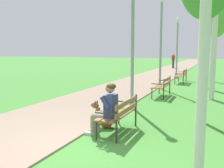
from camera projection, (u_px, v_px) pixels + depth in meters
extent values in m
plane|color=#478E38|center=(68.00, 148.00, 5.29)|extent=(120.00, 120.00, 0.00)
cube|color=gray|center=(174.00, 68.00, 27.90)|extent=(3.27, 60.00, 0.04)
cube|color=olive|center=(110.00, 114.00, 6.30)|extent=(0.14, 1.50, 0.04)
cube|color=olive|center=(116.00, 114.00, 6.23)|extent=(0.14, 1.50, 0.04)
cube|color=olive|center=(123.00, 115.00, 6.17)|extent=(0.14, 1.50, 0.04)
cube|color=olive|center=(127.00, 110.00, 6.11)|extent=(0.04, 1.50, 0.11)
cube|color=olive|center=(127.00, 102.00, 6.08)|extent=(0.04, 1.50, 0.11)
cylinder|color=#2D2B28|center=(119.00, 116.00, 6.97)|extent=(0.04, 0.04, 0.45)
cylinder|color=#2D2B28|center=(136.00, 110.00, 6.76)|extent=(0.04, 0.04, 0.85)
cube|color=#2D2B28|center=(126.00, 102.00, 6.84)|extent=(0.45, 0.04, 0.03)
cylinder|color=#2D2B28|center=(96.00, 130.00, 5.71)|extent=(0.04, 0.04, 0.45)
cylinder|color=#2D2B28|center=(116.00, 124.00, 5.50)|extent=(0.04, 0.04, 0.85)
cube|color=#2D2B28|center=(104.00, 113.00, 5.58)|extent=(0.45, 0.04, 0.03)
cube|color=olive|center=(156.00, 86.00, 11.14)|extent=(0.14, 1.50, 0.04)
cube|color=olive|center=(160.00, 86.00, 11.07)|extent=(0.14, 1.50, 0.04)
cube|color=olive|center=(164.00, 86.00, 11.01)|extent=(0.14, 1.50, 0.04)
cube|color=olive|center=(167.00, 83.00, 10.95)|extent=(0.04, 1.50, 0.11)
cube|color=olive|center=(167.00, 79.00, 10.92)|extent=(0.04, 1.50, 0.11)
cylinder|color=#2D2B28|center=(159.00, 89.00, 11.81)|extent=(0.04, 0.04, 0.45)
cylinder|color=#2D2B28|center=(170.00, 85.00, 11.60)|extent=(0.04, 0.04, 0.85)
cube|color=#2D2B28|center=(164.00, 80.00, 11.68)|extent=(0.45, 0.04, 0.03)
cylinder|color=#2D2B28|center=(152.00, 94.00, 10.55)|extent=(0.04, 0.04, 0.45)
cylinder|color=#2D2B28|center=(164.00, 89.00, 10.34)|extent=(0.04, 0.04, 0.85)
cube|color=#2D2B28|center=(157.00, 84.00, 10.42)|extent=(0.45, 0.04, 0.03)
cube|color=olive|center=(177.00, 76.00, 15.65)|extent=(0.14, 1.50, 0.04)
cube|color=olive|center=(180.00, 76.00, 15.59)|extent=(0.14, 1.50, 0.04)
cube|color=olive|center=(183.00, 76.00, 15.52)|extent=(0.14, 1.50, 0.04)
cube|color=olive|center=(185.00, 74.00, 15.46)|extent=(0.04, 1.50, 0.11)
cube|color=olive|center=(185.00, 71.00, 15.44)|extent=(0.04, 1.50, 0.11)
cylinder|color=#2D2B28|center=(178.00, 78.00, 16.32)|extent=(0.04, 0.04, 0.45)
cylinder|color=#2D2B28|center=(186.00, 75.00, 16.11)|extent=(0.04, 0.04, 0.85)
cube|color=#2D2B28|center=(182.00, 72.00, 16.19)|extent=(0.45, 0.04, 0.03)
cylinder|color=#2D2B28|center=(175.00, 81.00, 15.06)|extent=(0.04, 0.04, 0.45)
cylinder|color=#2D2B28|center=(183.00, 77.00, 14.85)|extent=(0.04, 0.04, 0.85)
cube|color=#2D2B28|center=(179.00, 74.00, 14.93)|extent=(0.45, 0.04, 0.03)
cylinder|color=gray|center=(104.00, 115.00, 6.10)|extent=(0.42, 0.14, 0.14)
cylinder|color=gray|center=(96.00, 123.00, 6.21)|extent=(0.11, 0.11, 0.47)
cube|color=silver|center=(94.00, 131.00, 6.27)|extent=(0.24, 0.09, 0.07)
cylinder|color=gray|center=(101.00, 117.00, 5.91)|extent=(0.42, 0.14, 0.14)
cylinder|color=gray|center=(93.00, 126.00, 6.03)|extent=(0.11, 0.11, 0.47)
cube|color=silver|center=(90.00, 134.00, 6.08)|extent=(0.24, 0.09, 0.07)
cube|color=navy|center=(111.00, 106.00, 5.89)|extent=(0.22, 0.36, 0.52)
cylinder|color=navy|center=(112.00, 100.00, 6.08)|extent=(0.25, 0.09, 0.30)
cylinder|color=navy|center=(105.00, 103.00, 5.72)|extent=(0.25, 0.09, 0.30)
sphere|color=#A37556|center=(110.00, 88.00, 5.85)|extent=(0.21, 0.21, 0.21)
ellipsoid|color=#472D19|center=(111.00, 86.00, 5.83)|extent=(0.22, 0.23, 0.14)
ellipsoid|color=brown|center=(106.00, 122.00, 6.62)|extent=(0.39, 0.32, 0.32)
ellipsoid|color=brown|center=(101.00, 116.00, 6.67)|extent=(0.52, 0.27, 0.48)
ellipsoid|color=#4C2D19|center=(103.00, 115.00, 6.65)|extent=(0.37, 0.23, 0.27)
cylinder|color=brown|center=(98.00, 119.00, 6.80)|extent=(0.06, 0.06, 0.38)
cylinder|color=brown|center=(96.00, 120.00, 6.70)|extent=(0.06, 0.06, 0.38)
cylinder|color=brown|center=(98.00, 110.00, 6.71)|extent=(0.13, 0.18, 0.19)
ellipsoid|color=brown|center=(95.00, 105.00, 6.73)|extent=(0.23, 0.16, 0.16)
cone|color=#4C2D19|center=(92.00, 105.00, 6.78)|extent=(0.11, 0.10, 0.09)
cone|color=#4C2D19|center=(97.00, 101.00, 6.74)|extent=(0.06, 0.06, 0.09)
cone|color=#4C2D19|center=(95.00, 102.00, 6.66)|extent=(0.06, 0.06, 0.09)
cylinder|color=brown|center=(113.00, 128.00, 6.54)|extent=(0.28, 0.08, 0.04)
cylinder|color=gray|center=(132.00, 104.00, 8.94)|extent=(0.20, 0.20, 0.30)
cylinder|color=gray|center=(132.00, 52.00, 8.71)|extent=(0.11, 0.11, 3.84)
cylinder|color=gray|center=(160.00, 86.00, 13.44)|extent=(0.20, 0.20, 0.30)
cylinder|color=gray|center=(161.00, 46.00, 13.17)|extent=(0.11, 0.11, 4.39)
ellipsoid|color=silver|center=(162.00, 0.00, 12.87)|extent=(0.24, 0.24, 0.32)
cylinder|color=gray|center=(176.00, 76.00, 18.35)|extent=(0.20, 0.20, 0.30)
cylinder|color=gray|center=(177.00, 51.00, 18.11)|extent=(0.11, 0.11, 3.93)
ellipsoid|color=silver|center=(178.00, 20.00, 17.84)|extent=(0.24, 0.24, 0.32)
cylinder|color=silver|center=(204.00, 50.00, 3.72)|extent=(0.16, 0.16, 3.98)
cylinder|color=silver|center=(202.00, 62.00, 7.07)|extent=(0.15, 0.15, 3.33)
cylinder|color=silver|center=(214.00, 49.00, 10.22)|extent=(0.22, 0.22, 4.05)
cylinder|color=silver|center=(208.00, 45.00, 13.07)|extent=(0.23, 0.23, 4.53)
cylinder|color=silver|center=(215.00, 56.00, 16.08)|extent=(0.19, 0.19, 3.26)
ellipsoid|color=#66A847|center=(217.00, 17.00, 15.77)|extent=(1.45, 1.24, 2.50)
cylinder|color=#383842|center=(173.00, 64.00, 28.06)|extent=(0.22, 0.22, 0.88)
cube|color=maroon|center=(173.00, 58.00, 27.97)|extent=(0.32, 0.20, 0.56)
sphere|color=tan|center=(173.00, 54.00, 27.92)|extent=(0.20, 0.20, 0.20)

